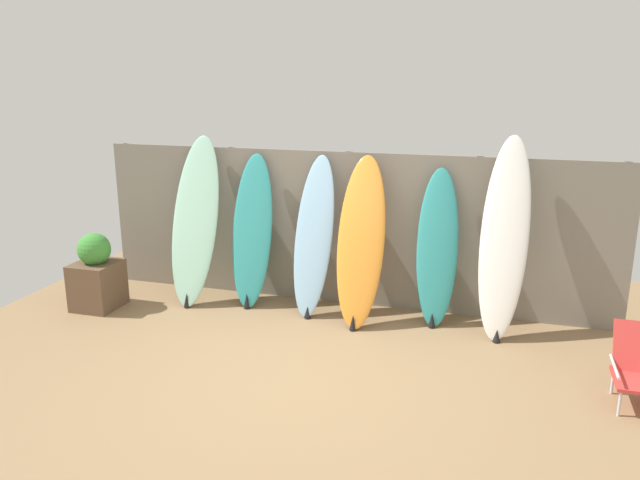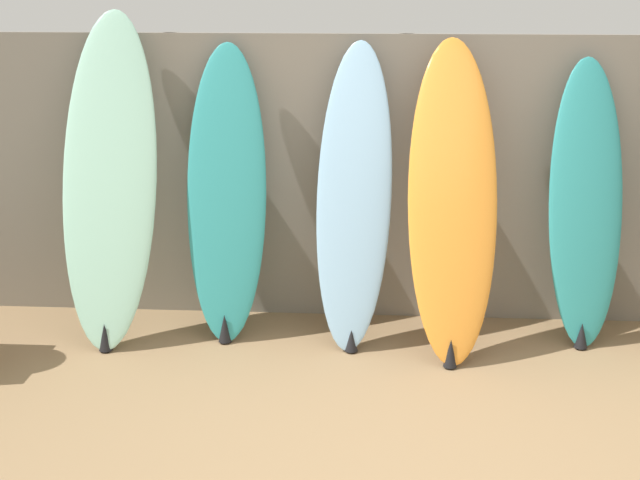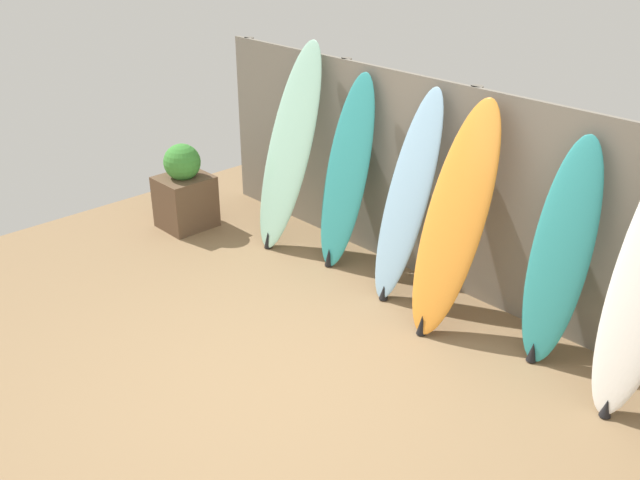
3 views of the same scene
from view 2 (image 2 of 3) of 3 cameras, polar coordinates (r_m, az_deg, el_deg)
fence_back at (r=5.62m, az=5.34°, el=3.82°), size 6.08×0.11×1.80m
surfboard_seafoam_0 at (r=5.44m, az=-13.32°, el=3.69°), size 0.57×0.72×1.95m
surfboard_teal_1 at (r=5.38m, az=-6.00°, el=2.84°), size 0.49×0.53×1.76m
surfboard_skyblue_2 at (r=5.26m, az=2.19°, el=2.70°), size 0.49×0.63×1.78m
surfboard_orange_3 at (r=5.16m, az=8.47°, el=2.45°), size 0.54×0.77×1.81m
surfboard_teal_4 at (r=5.48m, az=16.63°, el=2.09°), size 0.47×0.48×1.69m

